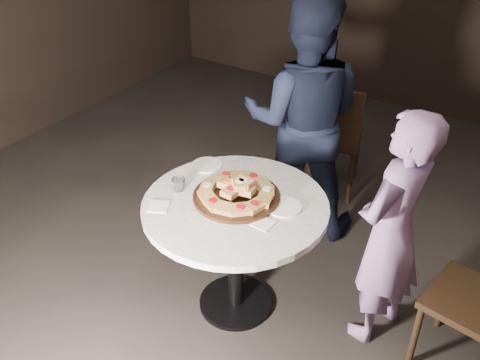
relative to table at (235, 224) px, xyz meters
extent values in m
plane|color=black|center=(-0.05, 0.06, -0.66)|extent=(7.00, 7.00, 0.00)
cylinder|color=black|center=(0.00, 0.00, -0.64)|extent=(0.48, 0.48, 0.03)
cylinder|color=black|center=(0.00, 0.00, -0.25)|extent=(0.10, 0.10, 0.74)
cylinder|color=silver|center=(0.00, 0.00, 0.13)|extent=(1.09, 1.09, 0.04)
cylinder|color=black|center=(-0.02, 0.05, 0.16)|extent=(0.51, 0.51, 0.02)
cube|color=#A57E40|center=(0.14, -0.02, 0.19)|extent=(0.11, 0.12, 0.05)
cylinder|color=red|center=(0.14, -0.02, 0.21)|extent=(0.06, 0.06, 0.01)
cube|color=#A57E40|center=(0.15, 0.06, 0.19)|extent=(0.11, 0.13, 0.05)
cube|color=#A57E40|center=(0.13, 0.14, 0.19)|extent=(0.13, 0.13, 0.05)
cylinder|color=beige|center=(0.13, 0.14, 0.21)|extent=(0.07, 0.07, 0.01)
cube|color=#A57E40|center=(0.06, 0.20, 0.19)|extent=(0.14, 0.13, 0.05)
cube|color=#A57E40|center=(-0.02, 0.22, 0.19)|extent=(0.12, 0.10, 0.05)
cylinder|color=red|center=(-0.02, 0.22, 0.21)|extent=(0.06, 0.06, 0.01)
cube|color=#A57E40|center=(-0.10, 0.20, 0.19)|extent=(0.14, 0.13, 0.05)
cube|color=#A57E40|center=(-0.16, 0.15, 0.19)|extent=(0.14, 0.13, 0.05)
cylinder|color=red|center=(-0.16, 0.15, 0.21)|extent=(0.07, 0.07, 0.01)
cube|color=#A57E40|center=(-0.19, 0.07, 0.19)|extent=(0.09, 0.11, 0.05)
cube|color=#A57E40|center=(-0.19, -0.01, 0.19)|extent=(0.12, 0.13, 0.05)
cylinder|color=beige|center=(-0.19, -0.01, 0.21)|extent=(0.06, 0.06, 0.01)
cube|color=#A57E40|center=(-0.14, -0.08, 0.19)|extent=(0.14, 0.13, 0.05)
cube|color=#A57E40|center=(-0.07, -0.12, 0.19)|extent=(0.13, 0.12, 0.05)
cylinder|color=red|center=(-0.07, -0.12, 0.21)|extent=(0.07, 0.07, 0.01)
cube|color=#A57E40|center=(0.02, -0.12, 0.19)|extent=(0.12, 0.10, 0.05)
cube|color=#A57E40|center=(0.09, -0.09, 0.19)|extent=(0.14, 0.13, 0.05)
cylinder|color=red|center=(0.09, -0.09, 0.21)|extent=(0.07, 0.07, 0.01)
cube|color=#A57E40|center=(0.04, 0.05, 0.23)|extent=(0.12, 0.09, 0.04)
cylinder|color=#2D6B1E|center=(0.04, 0.05, 0.25)|extent=(0.06, 0.06, 0.01)
cube|color=#A57E40|center=(-0.02, 0.10, 0.23)|extent=(0.13, 0.11, 0.04)
cylinder|color=beige|center=(-0.02, 0.10, 0.25)|extent=(0.07, 0.07, 0.01)
cube|color=#A57E40|center=(-0.08, 0.05, 0.23)|extent=(0.11, 0.09, 0.05)
cylinder|color=orange|center=(-0.08, 0.05, 0.25)|extent=(0.05, 0.05, 0.01)
cube|color=#A57E40|center=(-0.02, -0.01, 0.23)|extent=(0.09, 0.11, 0.04)
cylinder|color=red|center=(-0.02, -0.01, 0.25)|extent=(0.05, 0.05, 0.01)
cube|color=#A57E40|center=(0.02, 0.06, 0.26)|extent=(0.12, 0.10, 0.05)
cylinder|color=beige|center=(0.02, 0.06, 0.28)|extent=(0.06, 0.06, 0.01)
cube|color=#A57E40|center=(0.01, 0.04, 0.26)|extent=(0.13, 0.13, 0.05)
cylinder|color=beige|center=(0.01, 0.04, 0.28)|extent=(0.07, 0.07, 0.01)
cylinder|color=white|center=(-0.38, 0.25, 0.16)|extent=(0.26, 0.26, 0.01)
cylinder|color=white|center=(0.26, 0.11, 0.16)|extent=(0.25, 0.25, 0.01)
imported|color=silver|center=(-0.35, -0.07, 0.19)|extent=(0.10, 0.10, 0.08)
cube|color=white|center=(-0.35, -0.27, 0.15)|extent=(0.15, 0.15, 0.01)
cube|color=white|center=(0.23, -0.08, 0.15)|extent=(0.11, 0.11, 0.01)
cube|color=black|center=(-0.09, 1.61, -0.16)|extent=(0.57, 0.57, 0.04)
cube|color=black|center=(-0.03, 1.38, 0.09)|extent=(0.46, 0.17, 0.50)
cylinder|color=black|center=(0.05, 1.85, -0.41)|extent=(0.05, 0.05, 0.50)
cylinder|color=black|center=(-0.33, 1.74, -0.41)|extent=(0.05, 0.05, 0.50)
cylinder|color=black|center=(0.16, 1.47, -0.41)|extent=(0.05, 0.05, 0.50)
cylinder|color=black|center=(-0.23, 1.36, -0.41)|extent=(0.05, 0.05, 0.50)
cube|color=black|center=(1.32, 0.31, -0.18)|extent=(0.51, 0.51, 0.04)
cylinder|color=black|center=(1.16, 0.53, -0.42)|extent=(0.04, 0.04, 0.48)
cylinder|color=black|center=(1.10, 0.15, -0.42)|extent=(0.04, 0.04, 0.48)
imported|color=black|center=(-0.09, 1.01, 0.24)|extent=(1.06, 0.96, 1.79)
imported|color=#8467A0|center=(0.82, 0.31, 0.08)|extent=(0.47, 0.61, 1.48)
camera|label=1|loc=(1.37, -2.09, 1.92)|focal=40.00mm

